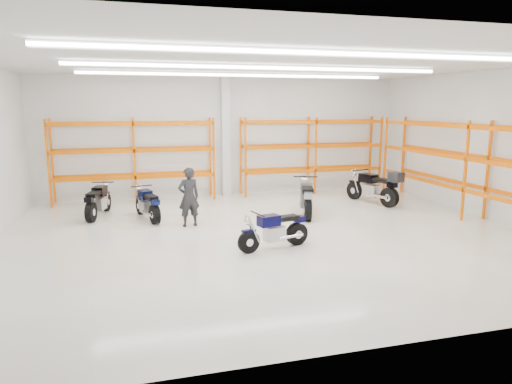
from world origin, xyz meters
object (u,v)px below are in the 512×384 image
object	(u,v)px
motorcycle_back_a	(98,202)
motorcycle_back_c	(306,199)
structural_column	(226,137)
standing_man	(189,197)
motorcycle_back_d	(376,188)
motorcycle_main	(277,231)
motorcycle_back_b	(148,205)

from	to	relation	value
motorcycle_back_a	motorcycle_back_c	size ratio (longest dim) A/B	0.90
structural_column	motorcycle_back_a	bearing A→B (deg)	-151.22
standing_man	structural_column	xyz separation A→B (m)	(1.96, 4.33, 1.39)
motorcycle_back_d	structural_column	size ratio (longest dim) A/B	0.53
motorcycle_main	motorcycle_back_c	bearing A→B (deg)	57.33
motorcycle_back_d	standing_man	bearing A→B (deg)	-169.14
motorcycle_main	motorcycle_back_c	world-z (taller)	motorcycle_back_c
motorcycle_back_a	structural_column	distance (m)	5.51
motorcycle_back_a	structural_column	size ratio (longest dim) A/B	0.46
motorcycle_main	motorcycle_back_a	world-z (taller)	motorcycle_back_a
motorcycle_back_c	motorcycle_back_d	world-z (taller)	motorcycle_back_d
motorcycle_main	motorcycle_back_c	size ratio (longest dim) A/B	0.82
motorcycle_back_a	motorcycle_back_b	bearing A→B (deg)	-26.80
motorcycle_back_a	motorcycle_main	bearing A→B (deg)	-45.46
motorcycle_main	motorcycle_back_d	world-z (taller)	motorcycle_back_d
motorcycle_back_d	standing_man	distance (m)	6.84
motorcycle_back_a	standing_man	distance (m)	3.21
motorcycle_back_d	standing_man	world-z (taller)	standing_man
motorcycle_main	motorcycle_back_d	bearing A→B (deg)	38.82
motorcycle_back_d	motorcycle_main	bearing A→B (deg)	-141.18
motorcycle_back_c	standing_man	distance (m)	3.76
motorcycle_main	motorcycle_back_c	xyz separation A→B (m)	(1.94, 3.02, 0.10)
motorcycle_main	motorcycle_back_a	distance (m)	6.29
motorcycle_main	motorcycle_back_b	size ratio (longest dim) A/B	0.97
motorcycle_back_b	motorcycle_main	bearing A→B (deg)	-51.95
motorcycle_back_a	standing_man	bearing A→B (deg)	-34.76
motorcycle_main	standing_man	distance (m)	3.24
motorcycle_back_a	structural_column	xyz separation A→B (m)	(4.58, 2.51, 1.77)
standing_man	structural_column	size ratio (longest dim) A/B	0.38
motorcycle_main	motorcycle_back_d	xyz separation A→B (m)	(4.91, 3.95, 0.16)
motorcycle_back_b	standing_man	world-z (taller)	standing_man
motorcycle_back_a	motorcycle_back_d	bearing A→B (deg)	-3.24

